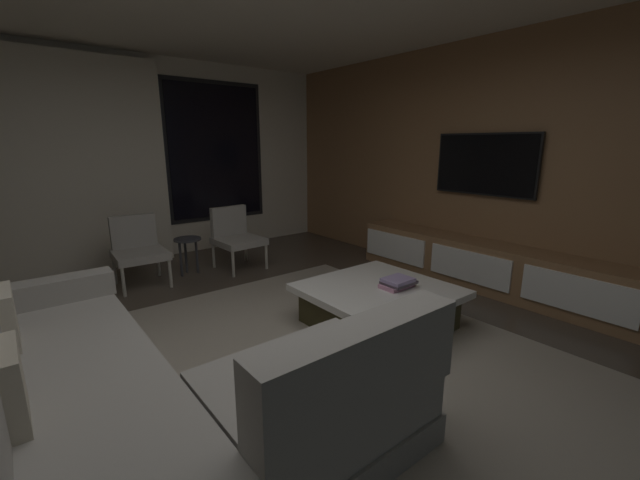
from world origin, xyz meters
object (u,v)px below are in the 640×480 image
book_stack_on_coffee_table (398,283)px  mounted_tv (485,164)px  coffee_table (378,306)px  media_console (483,266)px  side_stool (188,245)px  accent_chair_by_curtain (138,247)px  accent_chair_near_window (235,234)px  sectional_couch (134,397)px

book_stack_on_coffee_table → mounted_tv: mounted_tv is taller
coffee_table → media_console: media_console is taller
coffee_table → side_stool: size_ratio=2.52×
accent_chair_by_curtain → mounted_tv: size_ratio=0.67×
book_stack_on_coffee_table → accent_chair_near_window: bearing=96.8°
coffee_table → sectional_couch: bearing=-174.8°
coffee_table → accent_chair_near_window: 2.38m
sectional_couch → book_stack_on_coffee_table: (2.17, 0.09, 0.11)m
media_console → mounted_tv: mounted_tv is taller
book_stack_on_coffee_table → coffee_table: bearing=141.2°
sectional_couch → accent_chair_by_curtain: size_ratio=3.21×
mounted_tv → coffee_table: bearing=-175.9°
media_console → coffee_table: bearing=177.5°
book_stack_on_coffee_table → accent_chair_by_curtain: (-1.45, 2.57, 0.03)m
accent_chair_near_window → accent_chair_by_curtain: (-1.16, 0.11, 0.00)m
coffee_table → mounted_tv: mounted_tv is taller
side_stool → media_console: media_console is taller
coffee_table → media_console: size_ratio=0.37×
sectional_couch → accent_chair_by_curtain: (0.72, 2.65, 0.14)m
media_console → sectional_couch: bearing=-178.2°
sectional_couch → coffee_table: bearing=5.2°
accent_chair_near_window → mounted_tv: mounted_tv is taller
mounted_tv → accent_chair_near_window: bearing=131.1°
sectional_couch → accent_chair_near_window: 3.17m
sectional_couch → media_console: sectional_couch is taller
book_stack_on_coffee_table → mounted_tv: (1.66, 0.23, 0.95)m
media_console → book_stack_on_coffee_table: bearing=-178.8°
coffee_table → accent_chair_near_window: bearing=94.1°
coffee_table → mounted_tv: (1.78, 0.13, 1.16)m
sectional_couch → book_stack_on_coffee_table: bearing=2.3°
accent_chair_near_window → mounted_tv: (1.95, -2.23, 0.92)m
coffee_table → mounted_tv: size_ratio=0.99×
coffee_table → accent_chair_near_window: size_ratio=1.49×
sectional_couch → side_stool: sectional_couch is taller
book_stack_on_coffee_table → side_stool: side_stool is taller
coffee_table → book_stack_on_coffee_table: bearing=-38.8°
book_stack_on_coffee_table → side_stool: bearing=109.4°
coffee_table → accent_chair_by_curtain: size_ratio=1.49×
sectional_couch → coffee_table: 2.06m
sectional_couch → accent_chair_near_window: size_ratio=3.21×
side_stool → coffee_table: bearing=-72.5°
sectional_couch → mounted_tv: bearing=4.7°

